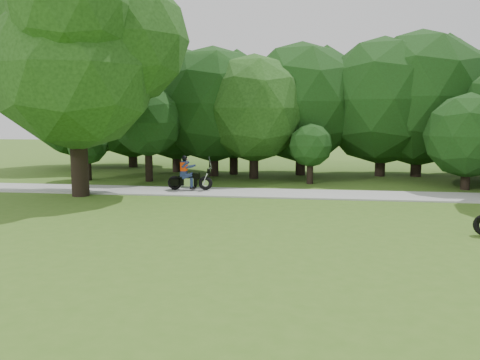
{
  "coord_description": "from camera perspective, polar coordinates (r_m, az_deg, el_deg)",
  "views": [
    {
      "loc": [
        -1.62,
        -11.04,
        3.17
      ],
      "look_at": [
        -3.65,
        3.76,
        1.14
      ],
      "focal_mm": 35.0,
      "sensor_mm": 36.0,
      "label": 1
    }
  ],
  "objects": [
    {
      "name": "big_tree_west",
      "position": [
        20.16,
        -19.18,
        14.69
      ],
      "size": [
        8.64,
        6.56,
        9.96
      ],
      "color": "black",
      "rests_on": "ground"
    },
    {
      "name": "ground",
      "position": [
        11.6,
        15.68,
        -8.42
      ],
      "size": [
        100.0,
        100.0,
        0.0
      ],
      "primitive_type": "plane",
      "color": "#3D641C",
      "rests_on": "ground"
    },
    {
      "name": "tree_line",
      "position": [
        25.69,
        10.85,
        8.97
      ],
      "size": [
        39.27,
        12.48,
        7.65
      ],
      "color": "black",
      "rests_on": "ground"
    },
    {
      "name": "walkway",
      "position": [
        19.37,
        12.49,
        -1.78
      ],
      "size": [
        60.0,
        2.2,
        0.06
      ],
      "primitive_type": "cube",
      "color": "gray",
      "rests_on": "ground"
    },
    {
      "name": "touring_motorcycle",
      "position": [
        20.04,
        -6.46,
        0.31
      ],
      "size": [
        1.94,
        0.61,
        1.48
      ],
      "rotation": [
        0.0,
        0.0,
        0.06
      ],
      "color": "black",
      "rests_on": "walkway"
    }
  ]
}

